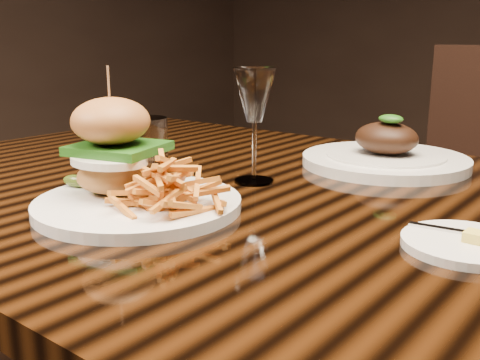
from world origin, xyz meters
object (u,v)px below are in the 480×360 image
Objects in this scene: dining_table at (327,254)px; far_dish at (385,156)px; wine_glass at (255,99)px; burger_plate at (134,174)px.

dining_table is 0.28m from far_dish.
wine_glass is 0.61× the size of far_dish.
dining_table is at bearing -82.15° from far_dish.
burger_plate is 0.23m from wine_glass.
dining_table is 8.98× the size of wine_glass.
wine_glass is at bearing -115.69° from far_dish.
dining_table is 5.85× the size of burger_plate.
burger_plate is at bearing -108.84° from far_dish.
burger_plate reaches higher than far_dish.
dining_table is 0.26m from wine_glass.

